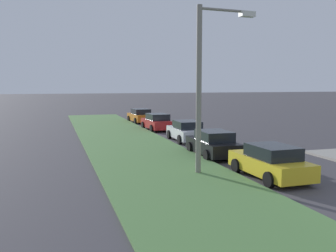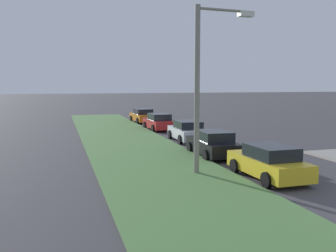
{
  "view_description": "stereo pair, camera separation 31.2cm",
  "coord_description": "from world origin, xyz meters",
  "px_view_note": "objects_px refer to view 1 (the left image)",
  "views": [
    {
      "loc": [
        -8.79,
        11.28,
        4.12
      ],
      "look_at": [
        12.91,
        4.64,
        1.55
      ],
      "focal_mm": 40.25,
      "sensor_mm": 36.0,
      "label": 1
    },
    {
      "loc": [
        -8.88,
        10.98,
        4.12
      ],
      "look_at": [
        12.91,
        4.64,
        1.55
      ],
      "focal_mm": 40.25,
      "sensor_mm": 36.0,
      "label": 2
    }
  ],
  "objects_px": {
    "parked_car_black": "(213,144)",
    "parked_car_red": "(157,122)",
    "parked_car_white": "(187,131)",
    "parked_car_orange": "(140,116)",
    "streetlight": "(206,77)",
    "parked_car_yellow": "(270,162)"
  },
  "relations": [
    {
      "from": "parked_car_yellow",
      "to": "parked_car_white",
      "type": "relative_size",
      "value": 1.0
    },
    {
      "from": "parked_car_white",
      "to": "parked_car_orange",
      "type": "distance_m",
      "value": 13.51
    },
    {
      "from": "parked_car_yellow",
      "to": "parked_car_orange",
      "type": "bearing_deg",
      "value": -0.96
    },
    {
      "from": "parked_car_black",
      "to": "parked_car_red",
      "type": "relative_size",
      "value": 0.99
    },
    {
      "from": "parked_car_yellow",
      "to": "streetlight",
      "type": "height_order",
      "value": "streetlight"
    },
    {
      "from": "parked_car_black",
      "to": "streetlight",
      "type": "bearing_deg",
      "value": 152.45
    },
    {
      "from": "parked_car_black",
      "to": "streetlight",
      "type": "xyz_separation_m",
      "value": [
        -3.86,
        2.1,
        3.67
      ]
    },
    {
      "from": "parked_car_yellow",
      "to": "parked_car_orange",
      "type": "distance_m",
      "value": 24.64
    },
    {
      "from": "parked_car_yellow",
      "to": "parked_car_black",
      "type": "xyz_separation_m",
      "value": [
        5.34,
        0.35,
        0.0
      ]
    },
    {
      "from": "parked_car_white",
      "to": "parked_car_yellow",
      "type": "bearing_deg",
      "value": -178.98
    },
    {
      "from": "parked_car_yellow",
      "to": "parked_car_white",
      "type": "bearing_deg",
      "value": -2.05
    },
    {
      "from": "parked_car_yellow",
      "to": "parked_car_orange",
      "type": "height_order",
      "value": "same"
    },
    {
      "from": "parked_car_white",
      "to": "streetlight",
      "type": "bearing_deg",
      "value": 166.75
    },
    {
      "from": "parked_car_black",
      "to": "parked_car_red",
      "type": "bearing_deg",
      "value": 0.27
    },
    {
      "from": "parked_car_white",
      "to": "streetlight",
      "type": "xyz_separation_m",
      "value": [
        -9.65,
        2.58,
        3.67
      ]
    },
    {
      "from": "parked_car_yellow",
      "to": "parked_car_orange",
      "type": "relative_size",
      "value": 0.99
    },
    {
      "from": "parked_car_white",
      "to": "parked_car_orange",
      "type": "bearing_deg",
      "value": 3.01
    },
    {
      "from": "parked_car_red",
      "to": "streetlight",
      "type": "distance_m",
      "value": 17.0
    },
    {
      "from": "parked_car_orange",
      "to": "streetlight",
      "type": "relative_size",
      "value": 0.59
    },
    {
      "from": "parked_car_red",
      "to": "parked_car_yellow",
      "type": "bearing_deg",
      "value": 178.12
    },
    {
      "from": "parked_car_orange",
      "to": "streetlight",
      "type": "xyz_separation_m",
      "value": [
        -23.16,
        2.27,
        3.67
      ]
    },
    {
      "from": "streetlight",
      "to": "parked_car_red",
      "type": "bearing_deg",
      "value": -7.81
    }
  ]
}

